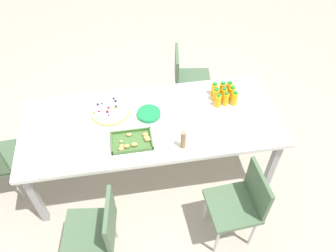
{
  "coord_description": "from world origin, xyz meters",
  "views": [
    {
      "loc": [
        0.19,
        2.06,
        2.97
      ],
      "look_at": [
        -0.13,
        0.1,
        0.78
      ],
      "focal_mm": 36.44,
      "sensor_mm": 36.0,
      "label": 1
    }
  ],
  "objects_px": {
    "juice_bottle_1": "(222,89)",
    "snack_tray": "(132,141)",
    "juice_bottle_5": "(216,95)",
    "napkin_stack": "(42,143)",
    "party_table": "(152,126)",
    "juice_bottle_0": "(229,88)",
    "plate_stack": "(149,114)",
    "juice_bottle_3": "(232,93)",
    "juice_bottle_7": "(226,99)",
    "chair_far_left": "(241,202)",
    "juice_bottle_8": "(218,101)",
    "cardboard_tube": "(183,140)",
    "chair_far_right": "(97,229)",
    "juice_bottle_4": "(224,94)",
    "chair_near_left": "(187,77)",
    "juice_bottle_2": "(214,89)",
    "fruit_pizza": "(110,111)",
    "juice_bottle_6": "(234,98)"
  },
  "relations": [
    {
      "from": "juice_bottle_6",
      "to": "fruit_pizza",
      "type": "height_order",
      "value": "juice_bottle_6"
    },
    {
      "from": "juice_bottle_2",
      "to": "fruit_pizza",
      "type": "height_order",
      "value": "juice_bottle_2"
    },
    {
      "from": "party_table",
      "to": "napkin_stack",
      "type": "bearing_deg",
      "value": 6.32
    },
    {
      "from": "juice_bottle_7",
      "to": "cardboard_tube",
      "type": "relative_size",
      "value": 0.81
    },
    {
      "from": "chair_far_left",
      "to": "juice_bottle_7",
      "type": "bearing_deg",
      "value": -8.49
    },
    {
      "from": "juice_bottle_1",
      "to": "fruit_pizza",
      "type": "relative_size",
      "value": 0.41
    },
    {
      "from": "juice_bottle_0",
      "to": "juice_bottle_8",
      "type": "height_order",
      "value": "juice_bottle_8"
    },
    {
      "from": "chair_far_right",
      "to": "juice_bottle_0",
      "type": "xyz_separation_m",
      "value": [
        -1.31,
        -1.07,
        0.32
      ]
    },
    {
      "from": "juice_bottle_7",
      "to": "juice_bottle_3",
      "type": "bearing_deg",
      "value": -136.39
    },
    {
      "from": "chair_near_left",
      "to": "juice_bottle_7",
      "type": "xyz_separation_m",
      "value": [
        -0.2,
        0.74,
        0.32
      ]
    },
    {
      "from": "party_table",
      "to": "chair_far_left",
      "type": "distance_m",
      "value": 1.01
    },
    {
      "from": "juice_bottle_4",
      "to": "juice_bottle_8",
      "type": "xyz_separation_m",
      "value": [
        0.08,
        0.08,
        0.0
      ]
    },
    {
      "from": "chair_far_left",
      "to": "juice_bottle_0",
      "type": "relative_size",
      "value": 5.95
    },
    {
      "from": "fruit_pizza",
      "to": "snack_tray",
      "type": "height_order",
      "value": "fruit_pizza"
    },
    {
      "from": "juice_bottle_1",
      "to": "juice_bottle_3",
      "type": "height_order",
      "value": "juice_bottle_1"
    },
    {
      "from": "juice_bottle_2",
      "to": "juice_bottle_6",
      "type": "height_order",
      "value": "juice_bottle_6"
    },
    {
      "from": "cardboard_tube",
      "to": "chair_far_left",
      "type": "bearing_deg",
      "value": 132.95
    },
    {
      "from": "juice_bottle_7",
      "to": "plate_stack",
      "type": "relative_size",
      "value": 0.68
    },
    {
      "from": "plate_stack",
      "to": "chair_far_right",
      "type": "bearing_deg",
      "value": 59.8
    },
    {
      "from": "juice_bottle_3",
      "to": "snack_tray",
      "type": "distance_m",
      "value": 1.05
    },
    {
      "from": "juice_bottle_4",
      "to": "cardboard_tube",
      "type": "height_order",
      "value": "cardboard_tube"
    },
    {
      "from": "juice_bottle_1",
      "to": "juice_bottle_7",
      "type": "height_order",
      "value": "same"
    },
    {
      "from": "juice_bottle_3",
      "to": "juice_bottle_5",
      "type": "distance_m",
      "value": 0.15
    },
    {
      "from": "juice_bottle_8",
      "to": "snack_tray",
      "type": "distance_m",
      "value": 0.87
    },
    {
      "from": "juice_bottle_0",
      "to": "juice_bottle_4",
      "type": "distance_m",
      "value": 0.1
    },
    {
      "from": "juice_bottle_8",
      "to": "chair_far_right",
      "type": "bearing_deg",
      "value": 38.08
    },
    {
      "from": "juice_bottle_0",
      "to": "napkin_stack",
      "type": "distance_m",
      "value": 1.75
    },
    {
      "from": "juice_bottle_5",
      "to": "plate_stack",
      "type": "bearing_deg",
      "value": 8.37
    },
    {
      "from": "snack_tray",
      "to": "plate_stack",
      "type": "distance_m",
      "value": 0.34
    },
    {
      "from": "plate_stack",
      "to": "cardboard_tube",
      "type": "relative_size",
      "value": 1.19
    },
    {
      "from": "juice_bottle_2",
      "to": "juice_bottle_7",
      "type": "height_order",
      "value": "juice_bottle_7"
    },
    {
      "from": "chair_near_left",
      "to": "juice_bottle_3",
      "type": "xyz_separation_m",
      "value": [
        -0.28,
        0.67,
        0.32
      ]
    },
    {
      "from": "juice_bottle_8",
      "to": "plate_stack",
      "type": "height_order",
      "value": "juice_bottle_8"
    },
    {
      "from": "chair_far_left",
      "to": "napkin_stack",
      "type": "bearing_deg",
      "value": 63.33
    },
    {
      "from": "chair_far_right",
      "to": "party_table",
      "type": "bearing_deg",
      "value": -25.49
    },
    {
      "from": "chair_near_left",
      "to": "juice_bottle_1",
      "type": "relative_size",
      "value": 5.75
    },
    {
      "from": "juice_bottle_5",
      "to": "napkin_stack",
      "type": "distance_m",
      "value": 1.59
    },
    {
      "from": "plate_stack",
      "to": "juice_bottle_1",
      "type": "bearing_deg",
      "value": -166.94
    },
    {
      "from": "party_table",
      "to": "snack_tray",
      "type": "distance_m",
      "value": 0.3
    },
    {
      "from": "juice_bottle_0",
      "to": "chair_far_left",
      "type": "bearing_deg",
      "value": 81.67
    },
    {
      "from": "juice_bottle_5",
      "to": "juice_bottle_2",
      "type": "bearing_deg",
      "value": -92.77
    },
    {
      "from": "chair_far_left",
      "to": "chair_far_right",
      "type": "height_order",
      "value": "same"
    },
    {
      "from": "party_table",
      "to": "juice_bottle_0",
      "type": "relative_size",
      "value": 16.55
    },
    {
      "from": "chair_near_left",
      "to": "napkin_stack",
      "type": "relative_size",
      "value": 5.53
    },
    {
      "from": "chair_far_right",
      "to": "juice_bottle_0",
      "type": "distance_m",
      "value": 1.72
    },
    {
      "from": "juice_bottle_1",
      "to": "snack_tray",
      "type": "bearing_deg",
      "value": 27.24
    },
    {
      "from": "snack_tray",
      "to": "plate_stack",
      "type": "xyz_separation_m",
      "value": [
        -0.17,
        -0.29,
        0.0
      ]
    },
    {
      "from": "juice_bottle_2",
      "to": "juice_bottle_8",
      "type": "bearing_deg",
      "value": 88.19
    },
    {
      "from": "snack_tray",
      "to": "cardboard_tube",
      "type": "distance_m",
      "value": 0.43
    },
    {
      "from": "juice_bottle_7",
      "to": "napkin_stack",
      "type": "xyz_separation_m",
      "value": [
        1.64,
        0.2,
        -0.06
      ]
    }
  ]
}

